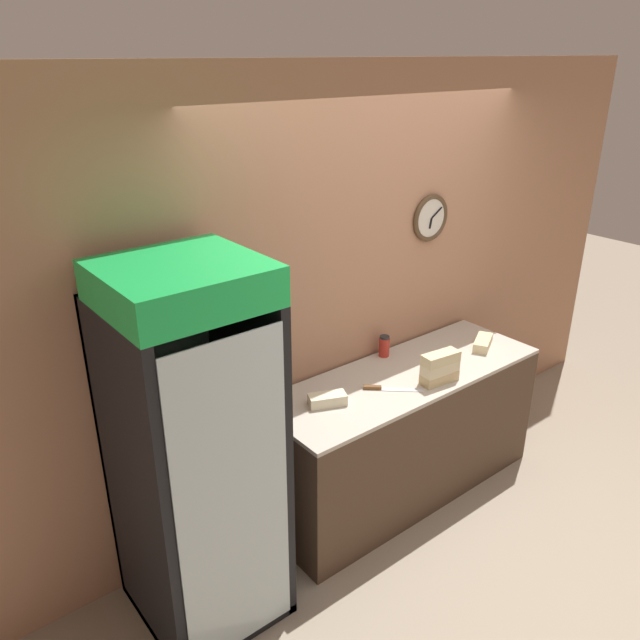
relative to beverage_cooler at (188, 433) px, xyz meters
The scene contains 11 objects.
ground_plane 2.02m from the beverage_cooler, 30.76° to the right, with size 14.00×14.00×0.00m, color gray.
wall_back 1.56m from the beverage_cooler, 13.84° to the left, with size 5.20×0.09×2.70m.
prep_counter 1.60m from the beverage_cooler, ahead, with size 1.92×0.65×0.87m.
beverage_cooler is the anchor object (origin of this frame).
sandwich_stack_bottom 1.59m from the beverage_cooler, ahead, with size 0.25×0.12×0.07m.
sandwich_stack_middle 1.58m from the beverage_cooler, ahead, with size 0.25×0.12×0.07m.
sandwich_stack_top 1.58m from the beverage_cooler, ahead, with size 0.25×0.12×0.07m.
sandwich_flat_left 2.17m from the beverage_cooler, ahead, with size 0.26×0.20×0.06m.
sandwich_flat_right 0.88m from the beverage_cooler, ahead, with size 0.24×0.17×0.07m.
chefs_knife 1.26m from the beverage_cooler, ahead, with size 0.29×0.26×0.02m.
condiment_jar 1.58m from the beverage_cooler, ahead, with size 0.07×0.07×0.14m.
Camera 1 is at (-2.56, -1.49, 2.73)m, focal length 35.00 mm.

